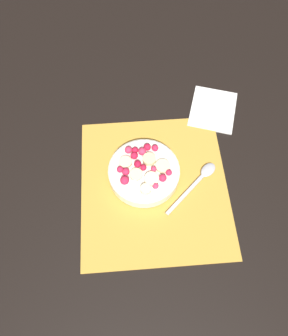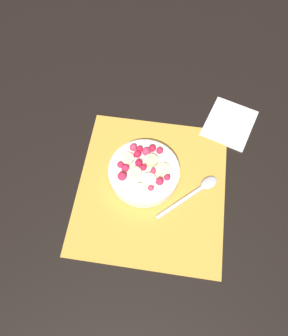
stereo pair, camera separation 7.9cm
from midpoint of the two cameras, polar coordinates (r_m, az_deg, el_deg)
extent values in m
plane|color=black|center=(0.82, -0.96, -3.56)|extent=(3.00, 3.00, 0.00)
cube|color=gold|center=(0.82, -0.96, -3.47)|extent=(0.40, 0.36, 0.01)
cylinder|color=silver|center=(0.82, -2.77, -1.08)|extent=(0.18, 0.18, 0.03)
torus|color=silver|center=(0.81, -2.81, -0.70)|extent=(0.18, 0.18, 0.01)
cylinder|color=white|center=(0.80, -2.82, -0.55)|extent=(0.16, 0.16, 0.00)
cylinder|color=beige|center=(0.79, -4.25, -1.44)|extent=(0.04, 0.04, 0.01)
cylinder|color=beige|center=(0.81, -6.06, 0.71)|extent=(0.04, 0.04, 0.01)
cylinder|color=#F4EAB7|center=(0.78, -1.59, -2.01)|extent=(0.04, 0.04, 0.01)
cylinder|color=beige|center=(0.80, -1.90, 1.23)|extent=(0.04, 0.04, 0.01)
cylinder|color=#F4EAB7|center=(0.77, -2.65, -4.05)|extent=(0.03, 0.03, 0.01)
cylinder|color=beige|center=(0.80, 0.47, 0.05)|extent=(0.05, 0.05, 0.01)
sphere|color=red|center=(0.79, -2.95, -0.20)|extent=(0.02, 0.02, 0.02)
sphere|color=#D12347|center=(0.82, -0.83, 3.26)|extent=(0.02, 0.02, 0.02)
sphere|color=#D12347|center=(0.79, 1.48, -1.08)|extent=(0.02, 0.02, 0.02)
sphere|color=#DB3356|center=(0.82, -5.50, 2.90)|extent=(0.02, 0.02, 0.02)
sphere|color=#DB3356|center=(0.81, -3.11, 2.64)|extent=(0.02, 0.02, 0.02)
sphere|color=#DB3356|center=(0.77, -1.22, -3.44)|extent=(0.02, 0.02, 0.02)
sphere|color=#D12347|center=(0.78, -6.31, -2.33)|extent=(0.02, 0.02, 0.02)
sphere|color=#D12347|center=(0.80, -7.03, -0.52)|extent=(0.02, 0.02, 0.02)
sphere|color=#D12347|center=(0.79, -6.07, -0.92)|extent=(0.02, 0.02, 0.02)
sphere|color=red|center=(0.82, -4.33, 2.86)|extent=(0.02, 0.02, 0.02)
sphere|color=#D12347|center=(0.78, 0.39, -2.27)|extent=(0.02, 0.02, 0.02)
sphere|color=red|center=(0.81, -4.52, 1.90)|extent=(0.02, 0.02, 0.02)
sphere|color=red|center=(0.82, -2.20, 3.40)|extent=(0.02, 0.02, 0.02)
sphere|color=#DB3356|center=(0.79, -1.10, -0.43)|extent=(0.01, 0.01, 0.01)
sphere|color=#B21433|center=(0.80, -3.95, 0.42)|extent=(0.02, 0.02, 0.02)
cube|color=#B2B2B7|center=(0.81, 4.45, -4.88)|extent=(0.10, 0.11, 0.00)
ellipsoid|color=#B2B2B7|center=(0.84, 8.49, -0.58)|extent=(0.05, 0.05, 0.01)
cube|color=white|center=(0.95, 9.60, 9.90)|extent=(0.18, 0.16, 0.01)
camera|label=1|loc=(0.04, -92.88, -5.66)|focal=35.00mm
camera|label=2|loc=(0.04, 87.12, 5.66)|focal=35.00mm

